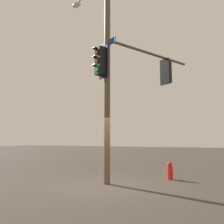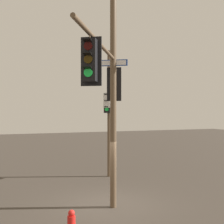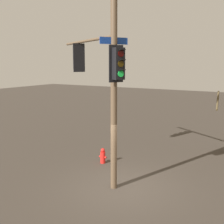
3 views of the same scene
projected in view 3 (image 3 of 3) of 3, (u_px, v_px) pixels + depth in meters
ground_plane at (122, 188)px, 10.94m from camera, size 80.00×80.00×0.00m
main_signal_pole_assembly at (101, 55)px, 10.65m from camera, size 4.97×5.43×9.14m
fire_hydrant at (103, 156)px, 13.60m from camera, size 0.38×0.24×0.73m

